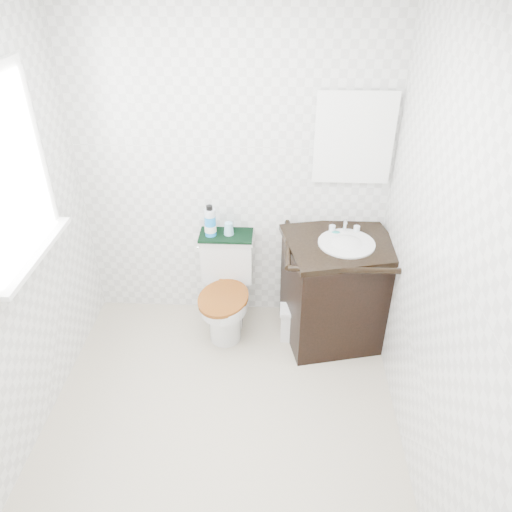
# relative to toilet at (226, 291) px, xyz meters

# --- Properties ---
(floor) EXTENTS (2.40, 2.40, 0.00)m
(floor) POSITION_rel_toilet_xyz_m (0.05, -0.97, -0.32)
(floor) COLOR #BFB29A
(floor) RESTS_ON ground
(wall_back) EXTENTS (2.40, 0.00, 2.40)m
(wall_back) POSITION_rel_toilet_xyz_m (0.05, 0.23, 0.88)
(wall_back) COLOR silver
(wall_back) RESTS_ON ground
(wall_front) EXTENTS (2.40, 0.00, 2.40)m
(wall_front) POSITION_rel_toilet_xyz_m (0.05, -2.17, 0.88)
(wall_front) COLOR silver
(wall_front) RESTS_ON ground
(wall_right) EXTENTS (0.00, 2.40, 2.40)m
(wall_right) POSITION_rel_toilet_xyz_m (1.15, -0.97, 0.88)
(wall_right) COLOR silver
(wall_right) RESTS_ON ground
(window) EXTENTS (0.02, 0.70, 0.90)m
(window) POSITION_rel_toilet_xyz_m (-1.02, -0.72, 1.23)
(window) COLOR white
(window) RESTS_ON wall_left
(mirror) EXTENTS (0.50, 0.02, 0.60)m
(mirror) POSITION_rel_toilet_xyz_m (0.86, 0.20, 1.13)
(mirror) COLOR silver
(mirror) RESTS_ON wall_back
(toilet) EXTENTS (0.42, 0.64, 0.73)m
(toilet) POSITION_rel_toilet_xyz_m (0.00, 0.00, 0.00)
(toilet) COLOR silver
(toilet) RESTS_ON floor
(vanity) EXTENTS (0.85, 0.77, 0.92)m
(vanity) POSITION_rel_toilet_xyz_m (0.81, -0.07, 0.11)
(vanity) COLOR black
(vanity) RESTS_ON floor
(trash_bin) EXTENTS (0.19, 0.15, 0.27)m
(trash_bin) POSITION_rel_toilet_xyz_m (0.50, -0.12, -0.18)
(trash_bin) COLOR silver
(trash_bin) RESTS_ON floor
(towel) EXTENTS (0.39, 0.22, 0.02)m
(towel) POSITION_rel_toilet_xyz_m (0.00, 0.12, 0.41)
(towel) COLOR black
(towel) RESTS_ON toilet
(mouthwash_bottle) EXTENTS (0.08, 0.08, 0.24)m
(mouthwash_bottle) POSITION_rel_toilet_xyz_m (-0.11, 0.10, 0.53)
(mouthwash_bottle) COLOR #177BCB
(mouthwash_bottle) RESTS_ON towel
(cup) EXTENTS (0.07, 0.07, 0.09)m
(cup) POSITION_rel_toilet_xyz_m (0.02, 0.12, 0.47)
(cup) COLOR #84C0D8
(cup) RESTS_ON towel
(soap_bar) EXTENTS (0.07, 0.05, 0.02)m
(soap_bar) POSITION_rel_toilet_xyz_m (0.78, 0.04, 0.51)
(soap_bar) COLOR #1B857C
(soap_bar) RESTS_ON vanity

